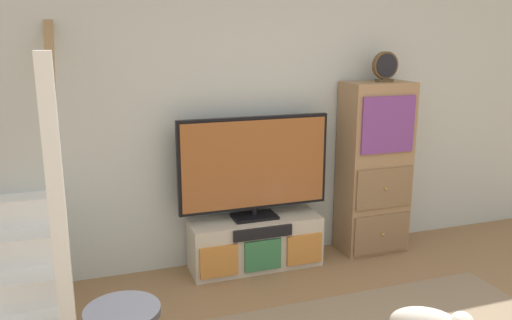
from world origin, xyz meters
name	(u,v)px	position (x,y,z in m)	size (l,w,h in m)	color
back_wall	(279,100)	(0.00, 2.46, 1.35)	(6.40, 0.12, 2.70)	#B2B7B2
media_console	(255,243)	(-0.30, 2.19, 0.21)	(1.08, 0.38, 0.42)	#BCB29E
television	(254,165)	(-0.30, 2.22, 0.87)	(1.25, 0.22, 0.84)	black
side_cabinet	(374,169)	(0.80, 2.20, 0.75)	(0.58, 0.38, 1.50)	#93704C
desk_clock	(385,67)	(0.84, 2.19, 1.63)	(0.23, 0.08, 0.25)	#4C3823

